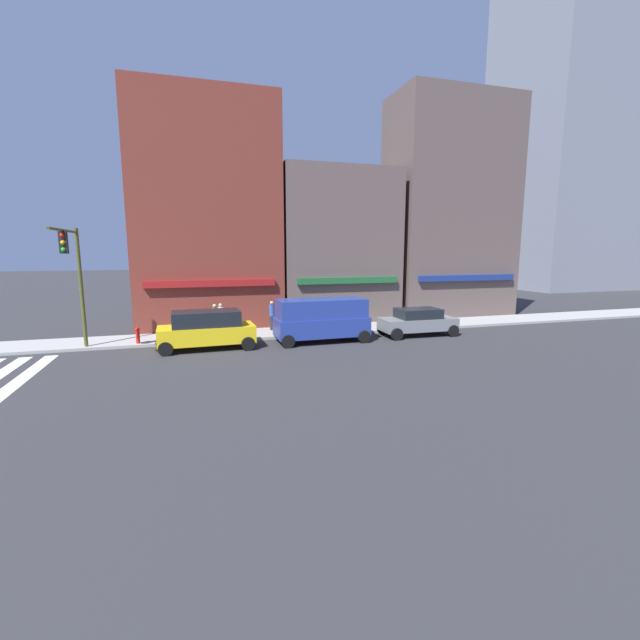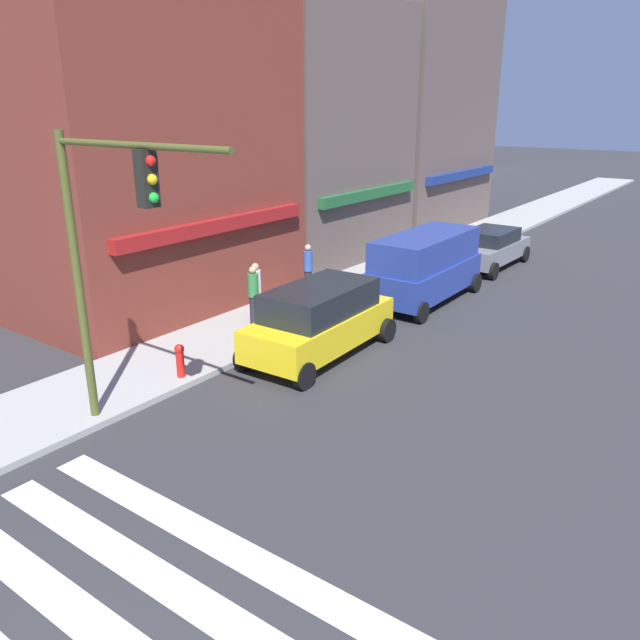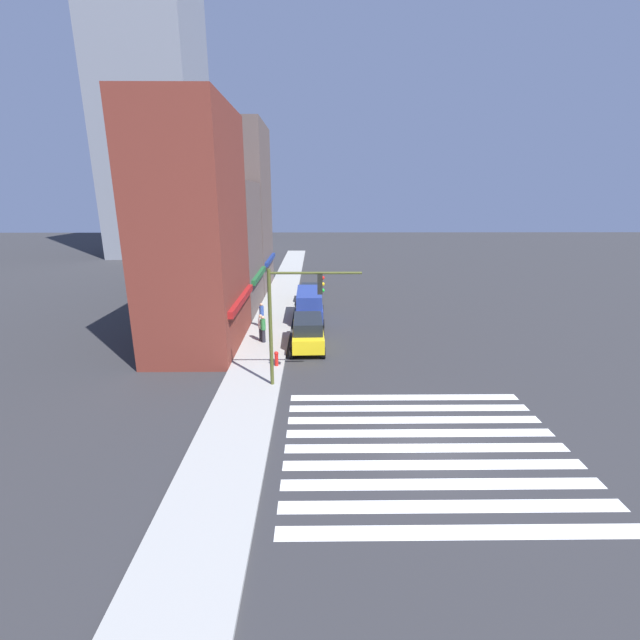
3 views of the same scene
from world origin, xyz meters
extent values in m
cube|color=silver|center=(3.19, 0.00, 0.00)|extent=(0.59, 10.80, 0.01)
cube|color=silver|center=(4.26, 0.00, 0.00)|extent=(0.59, 10.80, 0.01)
cube|color=maroon|center=(11.89, 11.50, 7.13)|extent=(8.89, 5.00, 14.26)
cube|color=maroon|center=(11.89, 8.85, 3.00)|extent=(7.56, 0.30, 0.40)
cube|color=brown|center=(20.52, 11.50, 5.16)|extent=(8.02, 5.00, 10.32)
cube|color=#1E592D|center=(20.52, 8.85, 3.00)|extent=(6.82, 0.30, 0.40)
cube|color=brown|center=(29.50, 11.50, 7.93)|extent=(9.02, 5.00, 15.86)
cube|color=navy|center=(29.50, 8.85, 3.00)|extent=(7.67, 0.30, 0.40)
cylinder|color=#474C1E|center=(5.54, 6.40, 3.00)|extent=(0.18, 0.18, 5.99)
cylinder|color=#474C1E|center=(5.54, 4.22, 5.79)|extent=(0.12, 4.36, 0.12)
cube|color=black|center=(5.54, 4.00, 5.27)|extent=(0.32, 0.24, 0.95)
sphere|color=red|center=(5.54, 3.87, 5.56)|extent=(0.18, 0.18, 0.18)
sphere|color=#EAAD14|center=(5.54, 3.87, 5.26)|extent=(0.18, 0.18, 0.18)
sphere|color=green|center=(5.54, 3.87, 4.96)|extent=(0.18, 0.18, 0.18)
cube|color=yellow|center=(11.38, 4.70, 0.77)|extent=(4.75, 2.04, 0.85)
cube|color=black|center=(11.38, 4.70, 1.56)|extent=(3.34, 1.85, 0.75)
cylinder|color=black|center=(9.43, 5.65, 0.34)|extent=(0.68, 0.22, 0.68)
cylinder|color=black|center=(9.43, 3.75, 0.34)|extent=(0.68, 0.22, 0.68)
cylinder|color=black|center=(13.32, 5.65, 0.34)|extent=(0.68, 0.22, 0.68)
cylinder|color=black|center=(13.32, 3.75, 0.34)|extent=(0.68, 0.22, 0.68)
cube|color=navy|center=(17.42, 4.70, 0.84)|extent=(5.02, 2.05, 1.00)
cube|color=navy|center=(17.42, 4.70, 1.84)|extent=(4.77, 1.89, 1.00)
cylinder|color=black|center=(15.33, 5.70, 0.34)|extent=(0.68, 0.22, 0.68)
cylinder|color=black|center=(15.33, 3.70, 0.34)|extent=(0.68, 0.22, 0.68)
cylinder|color=black|center=(19.51, 5.70, 0.34)|extent=(0.68, 0.22, 0.68)
cylinder|color=black|center=(19.51, 3.70, 0.34)|extent=(0.68, 0.22, 0.68)
cube|color=slate|center=(23.29, 4.70, 0.69)|extent=(4.44, 1.90, 0.70)
cube|color=black|center=(23.29, 4.70, 1.31)|extent=(2.46, 1.71, 0.55)
cylinder|color=black|center=(21.50, 5.60, 0.34)|extent=(0.68, 0.22, 0.68)
cylinder|color=black|center=(21.50, 3.80, 0.34)|extent=(0.68, 0.22, 0.68)
cylinder|color=black|center=(25.09, 5.60, 0.34)|extent=(0.68, 0.22, 0.68)
cylinder|color=black|center=(25.09, 3.80, 0.34)|extent=(0.68, 0.22, 0.68)
cylinder|color=#23232D|center=(12.29, 7.78, 0.57)|extent=(0.26, 0.26, 0.85)
cylinder|color=silver|center=(12.29, 7.78, 1.35)|extent=(0.32, 0.32, 0.70)
sphere|color=tan|center=(12.29, 7.78, 1.81)|extent=(0.22, 0.22, 0.22)
cylinder|color=#23232D|center=(15.33, 8.09, 0.57)|extent=(0.26, 0.26, 0.85)
cylinder|color=#2D4C9E|center=(15.33, 8.09, 1.35)|extent=(0.32, 0.32, 0.70)
sphere|color=tan|center=(15.33, 8.09, 1.81)|extent=(0.22, 0.22, 0.22)
cylinder|color=#23232D|center=(11.95, 7.59, 0.57)|extent=(0.26, 0.26, 0.85)
cylinder|color=#2D7A3D|center=(11.95, 7.59, 1.35)|extent=(0.32, 0.32, 0.70)
sphere|color=tan|center=(11.95, 7.59, 1.81)|extent=(0.22, 0.22, 0.22)
cylinder|color=red|center=(7.96, 6.40, 0.47)|extent=(0.20, 0.20, 0.65)
sphere|color=red|center=(7.96, 6.40, 0.87)|extent=(0.24, 0.24, 0.24)
camera|label=1|loc=(10.72, -17.15, 4.95)|focal=24.00mm
camera|label=2|loc=(-1.28, -4.53, 6.44)|focal=35.00mm
camera|label=3|loc=(-14.25, 4.20, 9.26)|focal=24.00mm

